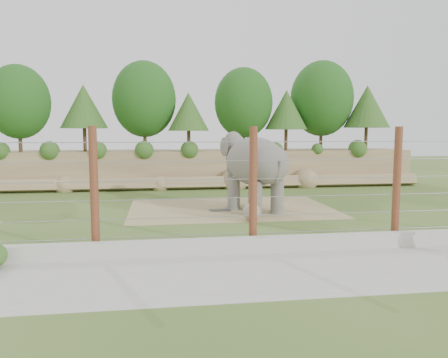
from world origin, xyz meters
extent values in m
plane|color=#456426|center=(0.00, 0.00, 0.00)|extent=(90.00, 90.00, 0.00)
cube|color=olive|center=(0.00, 13.00, 1.25)|extent=(30.00, 4.00, 2.50)
cube|color=olive|center=(0.00, 10.70, 0.35)|extent=(30.00, 1.37, 1.07)
cylinder|color=#3F2B19|center=(-12.00, 12.00, 3.38)|extent=(0.24, 0.24, 1.75)
sphere|color=#1A4816|center=(-12.00, 12.00, 5.75)|extent=(4.00, 4.00, 4.00)
cylinder|color=#3F2B19|center=(-8.00, 12.50, 3.29)|extent=(0.24, 0.24, 1.58)
sphere|color=#1A4816|center=(-8.00, 12.50, 5.42)|extent=(3.60, 3.60, 3.60)
cylinder|color=#3F2B19|center=(-4.00, 13.00, 3.46)|extent=(0.24, 0.24, 1.92)
sphere|color=#1A4816|center=(-4.00, 13.00, 6.07)|extent=(4.40, 4.40, 4.40)
cylinder|color=#3F2B19|center=(-1.00, 11.80, 3.20)|extent=(0.24, 0.24, 1.40)
sphere|color=#1A4816|center=(-1.00, 11.80, 5.10)|extent=(3.20, 3.20, 3.20)
cylinder|color=#3F2B19|center=(3.00, 12.80, 3.41)|extent=(0.24, 0.24, 1.82)
sphere|color=#1A4816|center=(3.00, 12.80, 5.88)|extent=(4.16, 4.16, 4.16)
cylinder|color=#3F2B19|center=(6.00, 12.20, 3.25)|extent=(0.24, 0.24, 1.50)
sphere|color=#1A4816|center=(6.00, 12.20, 5.29)|extent=(3.44, 3.44, 3.44)
cylinder|color=#3F2B19|center=(9.00, 13.20, 3.51)|extent=(0.24, 0.24, 2.03)
sphere|color=#1A4816|center=(9.00, 13.20, 6.27)|extent=(4.64, 4.64, 4.64)
cylinder|color=#3F2B19|center=(12.00, 12.00, 3.32)|extent=(0.24, 0.24, 1.64)
sphere|color=#1A4816|center=(12.00, 12.00, 5.55)|extent=(3.76, 3.76, 3.76)
cube|color=tan|center=(0.50, 3.00, 0.01)|extent=(10.00, 7.00, 0.02)
cube|color=#262628|center=(-0.13, 2.46, 0.04)|extent=(1.00, 0.60, 0.03)
sphere|color=gray|center=(0.87, -0.19, 0.40)|extent=(0.77, 0.77, 0.77)
cube|color=#B5B4A8|center=(0.00, -5.00, 0.25)|extent=(26.00, 0.35, 0.50)
cube|color=#B5B4A8|center=(0.00, -7.00, 0.01)|extent=(26.00, 4.00, 0.01)
cylinder|color=#602818|center=(-5.00, -4.50, 2.00)|extent=(0.26, 0.26, 4.00)
cylinder|color=#602818|center=(0.00, -4.50, 2.00)|extent=(0.26, 0.26, 4.00)
cylinder|color=#602818|center=(5.00, -4.50, 2.00)|extent=(0.26, 0.26, 4.00)
cylinder|color=#939399|center=(0.00, -4.50, 0.50)|extent=(20.00, 0.02, 0.02)
cylinder|color=#939399|center=(0.00, -4.50, 1.10)|extent=(20.00, 0.02, 0.02)
cylinder|color=#939399|center=(0.00, -4.50, 1.70)|extent=(20.00, 0.02, 0.02)
cylinder|color=#939399|center=(0.00, -4.50, 2.30)|extent=(20.00, 0.02, 0.02)
cylinder|color=#939399|center=(0.00, -4.50, 2.90)|extent=(20.00, 0.02, 0.02)
cylinder|color=#939399|center=(0.00, -4.50, 3.50)|extent=(20.00, 0.02, 0.02)
camera|label=1|loc=(-2.98, -18.24, 3.83)|focal=35.00mm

